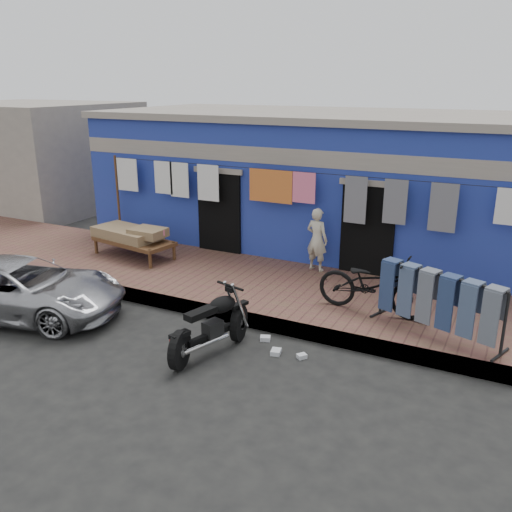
# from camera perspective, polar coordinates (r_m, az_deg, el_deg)

# --- Properties ---
(ground) EXTENTS (80.00, 80.00, 0.00)m
(ground) POSITION_cam_1_polar(r_m,az_deg,el_deg) (8.37, -6.31, -11.33)
(ground) COLOR black
(ground) RESTS_ON ground
(sidewalk) EXTENTS (28.00, 3.00, 0.25)m
(sidewalk) POSITION_cam_1_polar(r_m,az_deg,el_deg) (10.70, 2.42, -3.75)
(sidewalk) COLOR brown
(sidewalk) RESTS_ON ground
(curb) EXTENTS (28.00, 0.10, 0.25)m
(curb) POSITION_cam_1_polar(r_m,az_deg,el_deg) (9.50, -1.23, -6.64)
(curb) COLOR gray
(curb) RESTS_ON ground
(building) EXTENTS (12.20, 5.20, 3.36)m
(building) POSITION_cam_1_polar(r_m,az_deg,el_deg) (13.88, 9.40, 7.79)
(building) COLOR #263699
(building) RESTS_ON ground
(neighbor_left) EXTENTS (6.00, 5.00, 3.40)m
(neighbor_left) POSITION_cam_1_polar(r_m,az_deg,el_deg) (20.09, -22.47, 9.82)
(neighbor_left) COLOR #9E9384
(neighbor_left) RESTS_ON ground
(clothesline) EXTENTS (10.06, 0.06, 2.10)m
(clothesline) POSITION_cam_1_polar(r_m,az_deg,el_deg) (11.52, 2.72, 6.63)
(clothesline) COLOR brown
(clothesline) RESTS_ON sidewalk
(car) EXTENTS (4.12, 2.68, 1.07)m
(car) POSITION_cam_1_polar(r_m,az_deg,el_deg) (10.64, -23.52, -3.06)
(car) COLOR #AEAEB3
(car) RESTS_ON ground
(seated_person) EXTENTS (0.54, 0.42, 1.34)m
(seated_person) POSITION_cam_1_polar(r_m,az_deg,el_deg) (11.38, 6.43, 1.73)
(seated_person) COLOR beige
(seated_person) RESTS_ON sidewalk
(bicycle) EXTENTS (1.94, 0.73, 1.24)m
(bicycle) POSITION_cam_1_polar(r_m,az_deg,el_deg) (9.45, 12.27, -2.31)
(bicycle) COLOR black
(bicycle) RESTS_ON sidewalk
(motorcycle) EXTENTS (1.38, 1.87, 1.02)m
(motorcycle) POSITION_cam_1_polar(r_m,az_deg,el_deg) (8.45, -4.82, -7.08)
(motorcycle) COLOR black
(motorcycle) RESTS_ON ground
(charpoy) EXTENTS (2.34, 1.61, 0.68)m
(charpoy) POSITION_cam_1_polar(r_m,az_deg,el_deg) (12.61, -12.73, 1.45)
(charpoy) COLOR brown
(charpoy) RESTS_ON sidewalk
(jeans_rack) EXTENTS (2.48, 1.86, 1.05)m
(jeans_rack) POSITION_cam_1_polar(r_m,az_deg,el_deg) (8.96, 18.62, -4.65)
(jeans_rack) COLOR black
(jeans_rack) RESTS_ON sidewalk
(litter_a) EXTENTS (0.20, 0.18, 0.07)m
(litter_a) POSITION_cam_1_polar(r_m,az_deg,el_deg) (9.02, 0.98, -8.67)
(litter_a) COLOR silver
(litter_a) RESTS_ON ground
(litter_b) EXTENTS (0.17, 0.18, 0.07)m
(litter_b) POSITION_cam_1_polar(r_m,az_deg,el_deg) (8.51, 4.84, -10.47)
(litter_b) COLOR silver
(litter_b) RESTS_ON ground
(litter_c) EXTENTS (0.18, 0.21, 0.07)m
(litter_c) POSITION_cam_1_polar(r_m,az_deg,el_deg) (8.61, 2.11, -10.05)
(litter_c) COLOR silver
(litter_c) RESTS_ON ground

